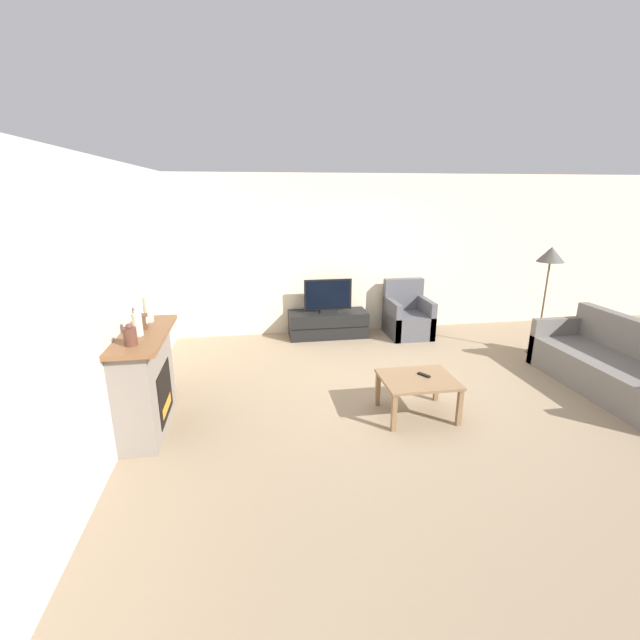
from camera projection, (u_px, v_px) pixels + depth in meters
name	position (u px, v px, depth m)	size (l,w,h in m)	color
ground_plane	(405.00, 385.00, 5.54)	(24.00, 24.00, 0.00)	#89755B
wall_back	(361.00, 255.00, 7.45)	(12.00, 0.06, 2.70)	beige
wall_left	(128.00, 292.00, 4.65)	(0.06, 12.00, 2.70)	beige
fireplace	(145.00, 380.00, 4.40)	(0.48, 1.26, 1.05)	slate
mantel_vase_left	(130.00, 336.00, 3.87)	(0.12, 0.12, 0.21)	#512D23
mantel_vase_centre_left	(137.00, 324.00, 4.13)	(0.09, 0.09, 0.26)	beige
mantel_vase_right	(148.00, 309.00, 4.57)	(0.10, 0.10, 0.30)	beige
mantel_clock	(143.00, 322.00, 4.35)	(0.08, 0.11, 0.15)	brown
tv_stand	(328.00, 324.00, 7.36)	(1.33, 0.52, 0.44)	black
tv	(328.00, 297.00, 7.22)	(0.81, 0.18, 0.56)	black
armchair	(407.00, 318.00, 7.41)	(0.70, 0.76, 0.95)	#4C4C51
coffee_table	(418.00, 383.00, 4.69)	(0.80, 0.66, 0.44)	brown
remote	(424.00, 375.00, 4.73)	(0.11, 0.15, 0.02)	black
couch	(617.00, 370.00, 5.28)	(0.86, 2.10, 0.88)	#66605B
floor_lamp	(550.00, 260.00, 6.23)	(0.38, 0.38, 1.64)	black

